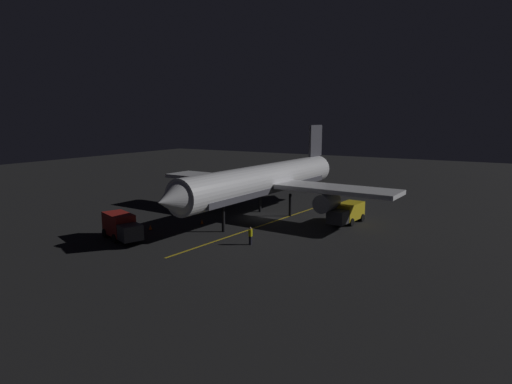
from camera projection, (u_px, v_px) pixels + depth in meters
name	position (u px, v px, depth m)	size (l,w,h in m)	color
ground_plane	(264.00, 218.00, 54.03)	(180.00, 180.00, 0.20)	black
apron_guide_stripe	(260.00, 226.00, 49.74)	(0.24, 28.69, 0.01)	gold
airliner	(267.00, 181.00, 53.73)	(32.16, 36.61, 11.15)	white
baggage_truck	(121.00, 227.00, 44.01)	(5.94, 3.89, 2.61)	maroon
catering_truck	(347.00, 213.00, 50.79)	(2.83, 6.13, 2.34)	gold
ground_crew_worker	(250.00, 236.00, 42.31)	(0.40, 0.40, 1.74)	black
traffic_cone_near_left	(150.00, 227.00, 48.08)	(0.50, 0.50, 0.55)	#EA590F
traffic_cone_near_right	(202.00, 222.00, 50.60)	(0.50, 0.50, 0.55)	#EA590F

